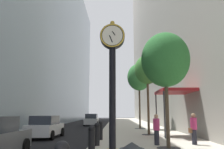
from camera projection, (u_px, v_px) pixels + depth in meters
name	position (u px, v px, depth m)	size (l,w,h in m)	color
ground_plane	(105.00, 128.00, 28.02)	(110.00, 110.00, 0.00)	black
sidewalk_right	(132.00, 126.00, 30.93)	(6.90, 80.00, 0.14)	beige
building_block_left	(27.00, 18.00, 33.69)	(9.00, 80.00, 30.61)	#93A8B7
street_clock	(112.00, 83.00, 7.67)	(0.84, 0.55, 4.79)	black
bollard_third	(92.00, 139.00, 9.34)	(0.29, 0.29, 1.15)	black
bollard_fourth	(97.00, 134.00, 11.90)	(0.29, 0.29, 1.15)	black
bollard_fifth	(101.00, 130.00, 14.46)	(0.29, 0.29, 1.15)	black
street_tree_near	(165.00, 60.00, 11.65)	(2.40, 2.40, 5.66)	#333335
street_tree_mid_near	(147.00, 70.00, 18.46)	(2.03, 2.03, 6.21)	#333335
street_tree_mid_far	(139.00, 77.00, 25.22)	(2.55, 2.55, 6.94)	#333335
pedestrian_walking	(194.00, 128.00, 12.35)	(0.51, 0.42, 1.63)	#23232D
pedestrian_by_clock	(156.00, 129.00, 12.16)	(0.44, 0.44, 1.59)	#23232D
storefront_awning	(174.00, 92.00, 17.13)	(2.40, 3.60, 3.30)	maroon
car_white_near	(45.00, 127.00, 16.76)	(1.98, 4.11, 1.58)	silver
car_silver_mid	(92.00, 120.00, 32.29)	(1.99, 4.19, 1.63)	#B7BABF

